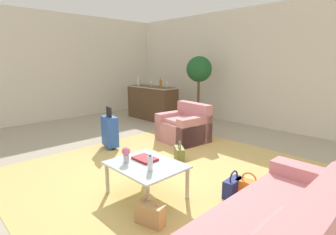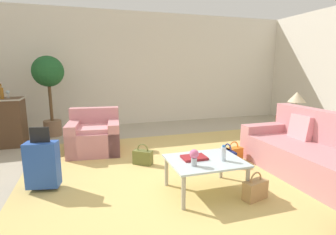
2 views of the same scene
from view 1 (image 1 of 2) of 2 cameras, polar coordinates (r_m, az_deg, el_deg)
ground_plane at (r=4.15m, az=-2.80°, el=-12.36°), size 12.00×12.00×0.00m
wall_back at (r=7.13m, az=22.79°, el=9.85°), size 10.24×0.12×3.10m
wall_left at (r=8.29m, az=-27.03°, el=9.66°), size 0.12×8.00×3.10m
area_rug at (r=3.89m, az=5.52°, el=-14.05°), size 5.20×4.40×0.01m
armchair at (r=5.76m, az=3.78°, el=-2.23°), size 1.02×0.95×0.82m
coffee_table at (r=3.42m, az=-4.77°, el=-10.88°), size 0.93×0.75×0.44m
water_bottle at (r=3.16m, az=-3.91°, el=-9.91°), size 0.06×0.06×0.20m
coffee_table_book at (r=3.53m, az=-5.03°, el=-8.92°), size 0.31×0.23×0.03m
flower_vase at (r=3.43m, az=-9.13°, el=-7.69°), size 0.11×0.11×0.21m
bar_console at (r=7.91m, az=-3.50°, el=3.31°), size 1.72×0.61×0.99m
wine_glass_leftmost at (r=8.31m, az=-6.17°, el=7.76°), size 0.08×0.08×0.15m
wine_glass_left_of_centre at (r=7.83m, az=-3.69°, el=7.54°), size 0.08×0.08×0.15m
wine_glass_right_of_centre at (r=7.43m, az=-0.38°, el=7.32°), size 0.08×0.08×0.15m
wine_bottle_clear at (r=8.17m, az=-6.54°, el=7.74°), size 0.07×0.07×0.30m
wine_bottle_amber at (r=7.38m, az=-1.59°, el=7.35°), size 0.07×0.07×0.30m
suitcase_blue at (r=5.37m, az=-12.56°, el=-2.85°), size 0.44×0.29×0.85m
handbag_navy at (r=3.59m, az=14.01°, el=-14.50°), size 0.16×0.33×0.36m
handbag_tan at (r=2.98m, az=-3.94°, el=-20.10°), size 0.35×0.22×0.36m
handbag_orange at (r=3.59m, az=17.10°, el=-14.69°), size 0.34×0.19×0.36m
handbag_olive at (r=4.66m, az=2.48°, el=-7.83°), size 0.34×0.30×0.36m
potted_ficus at (r=7.35m, az=6.75°, el=8.88°), size 0.70×0.70×1.86m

